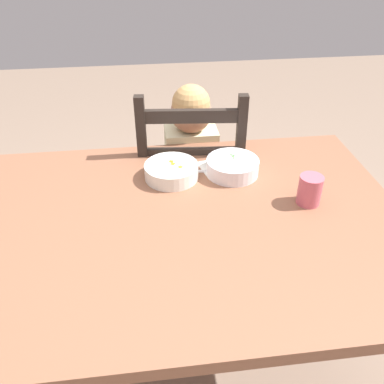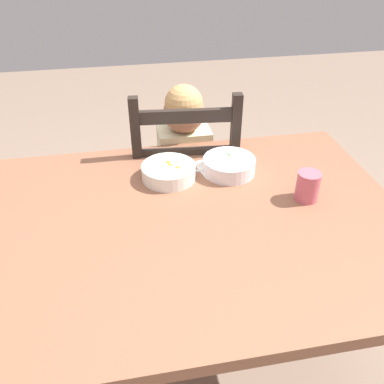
% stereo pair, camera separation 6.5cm
% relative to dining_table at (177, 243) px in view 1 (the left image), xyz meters
% --- Properties ---
extents(ground_plane, '(8.00, 8.00, 0.00)m').
position_rel_dining_table_xyz_m(ground_plane, '(0.00, 0.00, -0.66)').
color(ground_plane, gray).
extents(dining_table, '(1.45, 1.00, 0.75)m').
position_rel_dining_table_xyz_m(dining_table, '(0.00, 0.00, 0.00)').
color(dining_table, brown).
rests_on(dining_table, ground).
extents(dining_chair, '(0.46, 0.46, 0.99)m').
position_rel_dining_table_xyz_m(dining_chair, '(0.11, 0.55, -0.19)').
color(dining_chair, '#2A221D').
rests_on(dining_chair, ground).
extents(child_figure, '(0.32, 0.31, 0.98)m').
position_rel_dining_table_xyz_m(child_figure, '(0.12, 0.54, -0.02)').
color(child_figure, beige).
rests_on(child_figure, ground).
extents(bowl_of_peas, '(0.19, 0.19, 0.06)m').
position_rel_dining_table_xyz_m(bowl_of_peas, '(0.23, 0.25, 0.12)').
color(bowl_of_peas, white).
rests_on(bowl_of_peas, dining_table).
extents(bowl_of_carrots, '(0.19, 0.19, 0.05)m').
position_rel_dining_table_xyz_m(bowl_of_carrots, '(0.01, 0.25, 0.12)').
color(bowl_of_carrots, white).
rests_on(bowl_of_carrots, dining_table).
extents(spoon, '(0.14, 0.03, 0.01)m').
position_rel_dining_table_xyz_m(spoon, '(0.07, 0.28, 0.10)').
color(spoon, silver).
rests_on(spoon, dining_table).
extents(drinking_cup, '(0.08, 0.08, 0.10)m').
position_rel_dining_table_xyz_m(drinking_cup, '(0.44, 0.04, 0.14)').
color(drinking_cup, '#CD5C6B').
rests_on(drinking_cup, dining_table).
extents(paper_napkin, '(0.17, 0.16, 0.00)m').
position_rel_dining_table_xyz_m(paper_napkin, '(0.19, 0.29, 0.10)').
color(paper_napkin, white).
rests_on(paper_napkin, dining_table).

